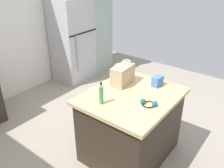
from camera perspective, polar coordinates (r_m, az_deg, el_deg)
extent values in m
plane|color=#9E9384|center=(3.60, 0.74, -13.06)|extent=(6.14, 6.14, 0.00)
cube|color=silver|center=(4.71, -23.74, 12.43)|extent=(5.11, 0.10, 2.62)
cube|color=#33281E|center=(3.14, 4.41, -10.11)|extent=(1.10, 0.92, 0.86)
cube|color=tan|center=(2.89, 4.73, -2.94)|extent=(1.18, 1.00, 0.05)
cube|color=#B7B7BC|center=(5.17, -9.34, 10.32)|extent=(0.78, 0.63, 1.72)
cube|color=black|center=(4.90, -6.86, 12.03)|extent=(0.77, 0.01, 0.02)
cylinder|color=#B7B7BC|center=(4.85, -8.16, 7.11)|extent=(0.02, 0.02, 0.77)
cube|color=#9EB2A8|center=(5.59, -4.25, 14.62)|extent=(0.57, 0.60, 2.24)
cube|color=tan|center=(3.08, 2.54, 2.19)|extent=(0.34, 0.20, 0.25)
torus|color=white|center=(2.95, 1.67, 4.52)|extent=(0.11, 0.11, 0.01)
torus|color=white|center=(3.08, 3.50, 5.46)|extent=(0.11, 0.11, 0.01)
cube|color=#4775B7|center=(3.10, 10.79, 0.69)|extent=(0.16, 0.11, 0.13)
cylinder|color=#4C9956|center=(2.65, -2.59, -2.71)|extent=(0.05, 0.05, 0.21)
cone|color=#4C9956|center=(2.59, -2.64, -0.41)|extent=(0.05, 0.05, 0.03)
cylinder|color=black|center=(2.58, -2.66, 0.13)|extent=(0.02, 0.02, 0.02)
torus|color=black|center=(2.70, 8.71, -4.83)|extent=(0.18, 0.18, 0.01)
sphere|color=#19666B|center=(2.67, 10.15, -4.66)|extent=(0.06, 0.06, 0.06)
sphere|color=#19666B|center=(2.70, 7.35, -4.09)|extent=(0.06, 0.06, 0.06)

